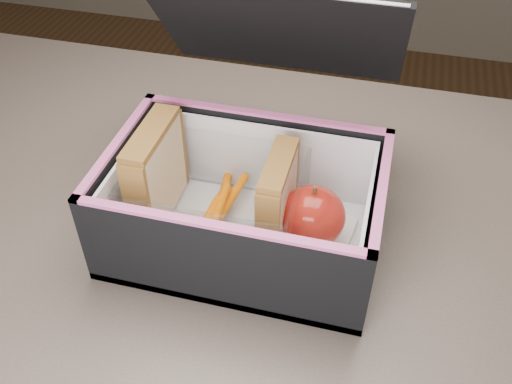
% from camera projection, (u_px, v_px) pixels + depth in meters
% --- Properties ---
extents(kitchen_table, '(1.20, 0.80, 0.75)m').
position_uv_depth(kitchen_table, '(262.00, 313.00, 0.67)').
color(kitchen_table, '#66564E').
rests_on(kitchen_table, ground).
extents(lunch_bag, '(0.28, 0.30, 0.25)m').
position_uv_depth(lunch_bag, '(246.00, 197.00, 0.59)').
color(lunch_bag, black).
rests_on(lunch_bag, kitchen_table).
extents(plastic_tub, '(0.18, 0.13, 0.07)m').
position_uv_depth(plastic_tub, '(216.00, 197.00, 0.61)').
color(plastic_tub, white).
rests_on(plastic_tub, lunch_bag).
extents(sandwich_left, '(0.03, 0.10, 0.11)m').
position_uv_depth(sandwich_left, '(156.00, 172.00, 0.61)').
color(sandwich_left, '#CDB088').
rests_on(sandwich_left, plastic_tub).
extents(sandwich_right, '(0.02, 0.09, 0.10)m').
position_uv_depth(sandwich_right, '(278.00, 198.00, 0.59)').
color(sandwich_right, '#CDB088').
rests_on(sandwich_right, plastic_tub).
extents(carrot_sticks, '(0.04, 0.15, 0.03)m').
position_uv_depth(carrot_sticks, '(218.00, 208.00, 0.62)').
color(carrot_sticks, '#DC5A00').
rests_on(carrot_sticks, plastic_tub).
extents(paper_napkin, '(0.08, 0.09, 0.01)m').
position_uv_depth(paper_napkin, '(315.00, 235.00, 0.61)').
color(paper_napkin, white).
rests_on(paper_napkin, lunch_bag).
extents(red_apple, '(0.07, 0.07, 0.07)m').
position_uv_depth(red_apple, '(312.00, 216.00, 0.58)').
color(red_apple, maroon).
rests_on(red_apple, paper_napkin).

